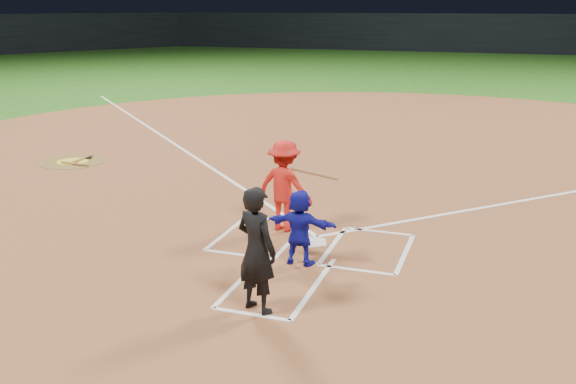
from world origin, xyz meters
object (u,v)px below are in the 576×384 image
(home_plate, at_px, (312,242))
(catcher, at_px, (300,227))
(batter_at_plate, at_px, (284,186))
(on_deck_circle, at_px, (72,161))
(umpire, at_px, (257,250))

(home_plate, xyz_separation_m, catcher, (0.08, -0.94, 0.60))
(home_plate, xyz_separation_m, batter_at_plate, (-0.67, 0.48, 0.82))
(on_deck_circle, height_order, batter_at_plate, batter_at_plate)
(on_deck_circle, relative_size, batter_at_plate, 1.03)
(catcher, distance_m, batter_at_plate, 1.62)
(catcher, relative_size, batter_at_plate, 0.73)
(home_plate, bearing_deg, catcher, 94.79)
(catcher, xyz_separation_m, batter_at_plate, (-0.75, 1.43, 0.22))
(umpire, bearing_deg, batter_at_plate, -54.98)
(catcher, bearing_deg, on_deck_circle, -29.12)
(umpire, bearing_deg, on_deck_circle, -17.09)
(on_deck_circle, distance_m, umpire, 9.91)
(on_deck_circle, height_order, umpire, umpire)
(umpire, height_order, batter_at_plate, umpire)
(catcher, height_order, umpire, umpire)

